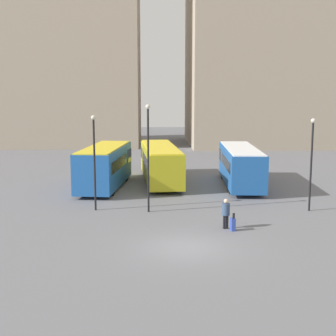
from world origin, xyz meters
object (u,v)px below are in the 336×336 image
lamp_post_0 (148,150)px  lamp_post_1 (312,157)px  bus_0 (105,165)px  bus_1 (160,162)px  bus_2 (240,165)px  suitcase (233,224)px  traveler (226,211)px  lamp_post_2 (94,155)px

lamp_post_0 → lamp_post_1: lamp_post_0 is taller
bus_0 → bus_1: size_ratio=0.86×
bus_1 → bus_2: size_ratio=1.10×
suitcase → lamp_post_1: bearing=-61.5°
bus_1 → traveler: 13.93m
bus_0 → lamp_post_2: size_ratio=1.60×
bus_2 → traveler: 12.13m
traveler → bus_1: bearing=4.9°
traveler → suitcase: (0.32, -0.41, -0.61)m
bus_0 → lamp_post_1: lamp_post_1 is taller
suitcase → lamp_post_0: bearing=38.6°
traveler → lamp_post_2: lamp_post_2 is taller
lamp_post_0 → suitcase: bearing=-42.7°
bus_2 → lamp_post_2: size_ratio=1.69×
suitcase → lamp_post_1: (5.39, 4.10, 2.98)m
bus_2 → lamp_post_0: 10.92m
traveler → suitcase: traveler is taller
suitcase → lamp_post_2: lamp_post_2 is taller
bus_0 → traveler: size_ratio=5.79×
lamp_post_2 → traveler: bearing=-29.7°
traveler → suitcase: 0.80m
suitcase → lamp_post_1: 7.39m
bus_1 → bus_2: (6.20, -1.76, 0.02)m
suitcase → lamp_post_0: 6.95m
bus_2 → suitcase: 12.51m
lamp_post_1 → lamp_post_2: (-13.11, 0.54, 0.10)m
bus_1 → lamp_post_2: size_ratio=1.87×
bus_0 → bus_1: 4.75m
bus_2 → lamp_post_0: lamp_post_0 is taller
bus_1 → bus_2: bearing=-110.5°
bus_0 → bus_2: (10.46, 0.35, -0.07)m
bus_2 → lamp_post_2: bearing=129.1°
bus_0 → bus_1: bearing=-57.0°
suitcase → lamp_post_2: 9.51m
lamp_post_0 → lamp_post_2: 3.33m
traveler → lamp_post_1: bearing=-65.8°
traveler → lamp_post_0: (-4.13, 3.69, 2.80)m
bus_0 → lamp_post_0: size_ratio=1.44×
traveler → lamp_post_2: size_ratio=0.28×
bus_0 → bus_2: size_ratio=0.95×
lamp_post_2 → lamp_post_0: bearing=-9.3°
traveler → bus_2: bearing=-22.7°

